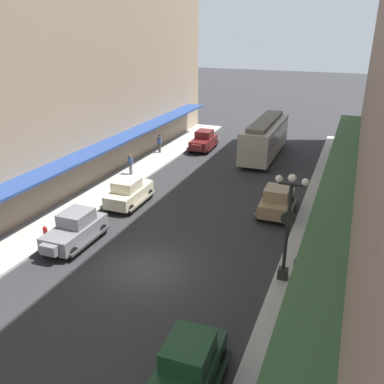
# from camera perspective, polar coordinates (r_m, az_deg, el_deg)

# --- Properties ---
(ground_plane) EXTENTS (200.00, 200.00, 0.00)m
(ground_plane) POSITION_cam_1_polar(r_m,az_deg,el_deg) (20.38, -6.49, -10.67)
(ground_plane) COLOR #2D2D30
(sidewalk_left) EXTENTS (3.00, 60.00, 0.15)m
(sidewalk_left) POSITION_cam_1_polar(r_m,az_deg,el_deg) (24.44, -22.27, -6.18)
(sidewalk_left) COLOR #B7B5AD
(sidewalk_left) RESTS_ON ground
(sidewalk_right) EXTENTS (3.00, 60.00, 0.15)m
(sidewalk_right) POSITION_cam_1_polar(r_m,az_deg,el_deg) (18.51, 15.19, -14.95)
(sidewalk_right) COLOR #B7B5AD
(sidewalk_right) RESTS_ON ground
(parked_car_0) EXTENTS (2.23, 4.29, 1.84)m
(parked_car_0) POSITION_cam_1_polar(r_m,az_deg,el_deg) (26.99, -8.90, 0.04)
(parked_car_0) COLOR beige
(parked_car_0) RESTS_ON ground
(parked_car_1) EXTENTS (2.24, 4.30, 1.84)m
(parked_car_1) POSITION_cam_1_polar(r_m,az_deg,el_deg) (25.98, 11.87, -1.08)
(parked_car_1) COLOR #997F5B
(parked_car_1) RESTS_ON ground
(parked_car_2) EXTENTS (2.21, 4.28, 1.84)m
(parked_car_2) POSITION_cam_1_polar(r_m,az_deg,el_deg) (22.81, -16.17, -4.94)
(parked_car_2) COLOR slate
(parked_car_2) RESTS_ON ground
(parked_car_3) EXTENTS (2.30, 4.32, 1.84)m
(parked_car_3) POSITION_cam_1_polar(r_m,az_deg,el_deg) (39.13, 1.65, 7.32)
(parked_car_3) COLOR #591919
(parked_car_3) RESTS_ON ground
(parked_car_4) EXTENTS (2.30, 4.32, 1.84)m
(parked_car_4) POSITION_cam_1_polar(r_m,az_deg,el_deg) (14.04, -0.82, -23.66)
(parked_car_4) COLOR #193D23
(parked_car_4) RESTS_ON ground
(streetcar) EXTENTS (2.61, 9.62, 3.46)m
(streetcar) POSITION_cam_1_polar(r_m,az_deg,el_deg) (37.26, 10.23, 7.74)
(streetcar) COLOR #ADA899
(streetcar) RESTS_ON ground
(lamp_post_with_clock) EXTENTS (1.42, 0.44, 5.16)m
(lamp_post_with_clock) POSITION_cam_1_polar(r_m,az_deg,el_deg) (18.36, 13.35, -4.37)
(lamp_post_with_clock) COLOR black
(lamp_post_with_clock) RESTS_ON sidewalk_right
(fire_hydrant) EXTENTS (0.24, 0.24, 0.82)m
(fire_hydrant) POSITION_cam_1_polar(r_m,az_deg,el_deg) (23.66, -19.96, -5.46)
(fire_hydrant) COLOR #B21E19
(fire_hydrant) RESTS_ON sidewalk_left
(pedestrian_0) EXTENTS (0.36, 0.28, 1.67)m
(pedestrian_0) POSITION_cam_1_polar(r_m,az_deg,el_deg) (29.03, 20.54, 0.61)
(pedestrian_0) COLOR #2D2D33
(pedestrian_0) RESTS_ON sidewalk_right
(pedestrian_1) EXTENTS (0.36, 0.24, 1.64)m
(pedestrian_1) POSITION_cam_1_polar(r_m,az_deg,el_deg) (14.54, 16.27, -22.56)
(pedestrian_1) COLOR #2D2D33
(pedestrian_1) RESTS_ON sidewalk_right
(pedestrian_2) EXTENTS (0.36, 0.28, 1.67)m
(pedestrian_2) POSITION_cam_1_polar(r_m,az_deg,el_deg) (16.04, 14.68, -17.25)
(pedestrian_2) COLOR #4C4238
(pedestrian_2) RESTS_ON sidewalk_right
(pedestrian_3) EXTENTS (0.36, 0.24, 1.64)m
(pedestrian_3) POSITION_cam_1_polar(r_m,az_deg,el_deg) (32.33, -8.67, 3.91)
(pedestrian_3) COLOR slate
(pedestrian_3) RESTS_ON sidewalk_left
(pedestrian_4) EXTENTS (0.36, 0.24, 1.64)m
(pedestrian_4) POSITION_cam_1_polar(r_m,az_deg,el_deg) (18.84, 14.62, -10.77)
(pedestrian_4) COLOR slate
(pedestrian_4) RESTS_ON sidewalk_right
(pedestrian_5) EXTENTS (0.36, 0.28, 1.67)m
(pedestrian_5) POSITION_cam_1_polar(r_m,az_deg,el_deg) (37.84, -4.61, 6.85)
(pedestrian_5) COLOR #4C4238
(pedestrian_5) RESTS_ON sidewalk_left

